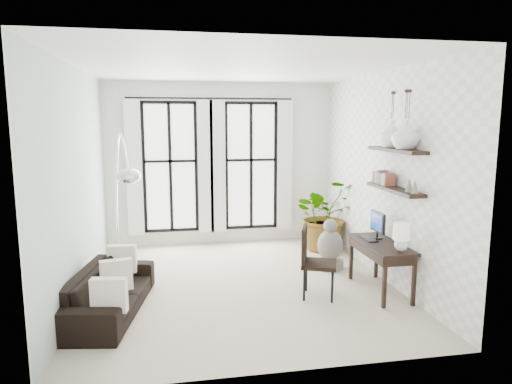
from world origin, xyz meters
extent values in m
plane|color=#BBAD95|center=(0.00, 0.00, 0.00)|extent=(5.00, 5.00, 0.00)
plane|color=white|center=(0.00, 0.00, 3.20)|extent=(5.00, 5.00, 0.00)
plane|color=#ADC0BA|center=(-2.25, 0.00, 1.60)|extent=(0.00, 5.00, 5.00)
plane|color=white|center=(2.25, 0.00, 1.60)|extent=(0.00, 5.00, 5.00)
plane|color=white|center=(0.00, 2.50, 1.60)|extent=(4.50, 0.00, 4.50)
cube|color=white|center=(-1.00, 2.47, 1.55)|extent=(1.00, 0.02, 2.50)
cube|color=white|center=(-1.68, 2.37, 1.55)|extent=(0.30, 0.04, 2.60)
cube|color=white|center=(-0.32, 2.37, 1.55)|extent=(0.30, 0.04, 2.60)
cube|color=white|center=(0.60, 2.47, 1.55)|extent=(1.00, 0.02, 2.50)
cube|color=white|center=(-0.08, 2.37, 1.55)|extent=(0.30, 0.04, 2.60)
cube|color=white|center=(1.28, 2.37, 1.55)|extent=(0.30, 0.04, 2.60)
cylinder|color=black|center=(-0.20, 2.38, 2.88)|extent=(3.20, 0.03, 0.03)
cube|color=black|center=(2.11, -0.66, 1.50)|extent=(0.25, 1.30, 0.05)
cube|color=black|center=(2.11, -0.66, 2.05)|extent=(0.25, 1.30, 0.05)
cube|color=#E14E38|center=(2.11, -0.11, 1.61)|extent=(0.16, 0.04, 0.18)
cube|color=#2D3EA0|center=(2.11, -0.16, 1.61)|extent=(0.16, 0.04, 0.18)
cube|color=gold|center=(2.11, -0.20, 1.61)|extent=(0.16, 0.03, 0.18)
cube|color=#33995A|center=(2.11, -0.25, 1.61)|extent=(0.16, 0.04, 0.18)
cube|color=purple|center=(2.11, -0.29, 1.61)|extent=(0.16, 0.04, 0.18)
cube|color=#CB5C2D|center=(2.11, -0.34, 1.61)|extent=(0.16, 0.04, 0.18)
cube|color=#525252|center=(2.11, -0.38, 1.61)|extent=(0.16, 0.04, 0.18)
cube|color=#3AC4CC|center=(2.11, -0.43, 1.61)|extent=(0.16, 0.04, 0.18)
cube|color=tan|center=(2.11, -0.47, 1.61)|extent=(0.16, 0.04, 0.18)
cube|color=brown|center=(2.11, -0.52, 1.61)|extent=(0.16, 0.03, 0.18)
cone|color=gray|center=(2.11, -1.06, 1.61)|extent=(0.10, 0.10, 0.18)
cone|color=gray|center=(2.11, -1.21, 1.61)|extent=(0.10, 0.10, 0.18)
imported|color=black|center=(-1.80, -0.72, 0.28)|extent=(1.08, 2.05, 0.57)
cube|color=silver|center=(-1.70, -1.42, 0.50)|extent=(0.40, 0.12, 0.40)
cube|color=silver|center=(-1.70, -0.72, 0.50)|extent=(0.40, 0.12, 0.40)
cube|color=silver|center=(-1.70, -0.02, 0.50)|extent=(0.40, 0.12, 0.40)
imported|color=#2D7228|center=(1.88, 1.60, 0.69)|extent=(1.42, 1.29, 1.38)
cube|color=black|center=(1.95, -0.66, 0.71)|extent=(0.52, 1.24, 0.04)
cube|color=black|center=(1.93, -0.66, 0.63)|extent=(0.48, 1.18, 0.11)
cube|color=black|center=(1.74, -1.24, 0.35)|extent=(0.05, 0.05, 0.68)
cube|color=black|center=(2.16, -1.24, 0.35)|extent=(0.05, 0.05, 0.68)
cube|color=black|center=(1.74, -0.09, 0.35)|extent=(0.05, 0.05, 0.68)
cube|color=black|center=(2.16, -0.09, 0.35)|extent=(0.05, 0.05, 0.68)
cube|color=black|center=(2.00, -0.43, 0.98)|extent=(0.04, 0.42, 0.30)
cube|color=navy|center=(1.97, -0.43, 0.98)|extent=(0.00, 0.36, 0.24)
cube|color=black|center=(1.85, -0.43, 0.74)|extent=(0.15, 0.40, 0.02)
sphere|color=silver|center=(2.00, -1.14, 0.82)|extent=(0.18, 0.18, 0.18)
cylinder|color=white|center=(2.00, -1.14, 1.01)|extent=(0.22, 0.22, 0.22)
cube|color=black|center=(1.02, -0.68, 0.47)|extent=(0.61, 0.61, 0.05)
cube|color=black|center=(0.83, -0.61, 0.74)|extent=(0.21, 0.46, 0.53)
cylinder|color=black|center=(0.84, -0.87, 0.22)|extent=(0.03, 0.03, 0.44)
cylinder|color=black|center=(1.21, -0.87, 0.22)|extent=(0.03, 0.03, 0.44)
cylinder|color=black|center=(0.84, -0.49, 0.22)|extent=(0.03, 0.03, 0.44)
cylinder|color=black|center=(1.21, -0.49, 0.22)|extent=(0.03, 0.03, 0.44)
cylinder|color=silver|center=(-1.90, 1.24, 0.05)|extent=(0.34, 0.34, 0.10)
cylinder|color=silver|center=(-1.90, 1.24, 0.53)|extent=(0.03, 0.03, 0.95)
ellipsoid|color=silver|center=(-1.50, -0.67, 1.77)|extent=(0.31, 0.31, 0.20)
cylinder|color=gray|center=(1.60, 0.49, 0.07)|extent=(0.47, 0.47, 0.14)
ellipsoid|color=gray|center=(1.60, 0.49, 0.40)|extent=(0.42, 0.42, 0.52)
sphere|color=gray|center=(1.60, 0.49, 0.73)|extent=(0.23, 0.23, 0.23)
imported|color=white|center=(2.11, -0.91, 2.27)|extent=(0.37, 0.37, 0.38)
imported|color=white|center=(2.11, -0.51, 2.27)|extent=(0.37, 0.37, 0.38)
camera|label=1|loc=(-0.94, -6.55, 2.46)|focal=32.00mm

